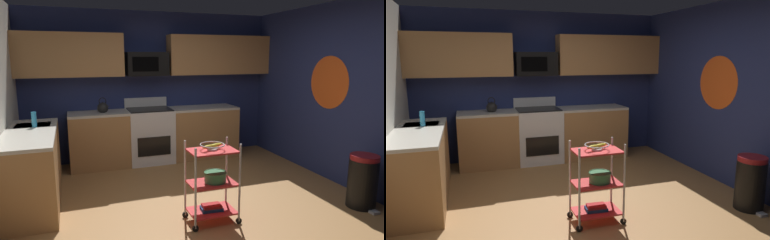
% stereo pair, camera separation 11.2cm
% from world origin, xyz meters
% --- Properties ---
extents(floor, '(4.40, 4.80, 0.04)m').
position_xyz_m(floor, '(0.00, 0.00, -0.02)').
color(floor, '#A87542').
rests_on(floor, ground).
extents(wall_back, '(4.52, 0.06, 2.60)m').
position_xyz_m(wall_back, '(0.00, 2.43, 1.30)').
color(wall_back, navy).
rests_on(wall_back, ground).
extents(wall_right, '(0.06, 4.80, 2.60)m').
position_xyz_m(wall_right, '(2.23, 0.00, 1.30)').
color(wall_right, navy).
rests_on(wall_right, ground).
extents(wall_flower_decal, '(0.00, 0.78, 0.78)m').
position_xyz_m(wall_flower_decal, '(2.20, 0.43, 1.45)').
color(wall_flower_decal, '#E5591E').
extents(counter_run, '(3.67, 2.40, 0.92)m').
position_xyz_m(counter_run, '(-0.73, 1.64, 0.46)').
color(counter_run, '#B27F4C').
rests_on(counter_run, ground).
extents(oven_range, '(0.76, 0.65, 1.10)m').
position_xyz_m(oven_range, '(-0.13, 2.10, 0.48)').
color(oven_range, white).
rests_on(oven_range, ground).
extents(upper_cabinets, '(4.40, 0.33, 0.70)m').
position_xyz_m(upper_cabinets, '(0.03, 2.23, 1.85)').
color(upper_cabinets, '#B27F4C').
extents(microwave, '(0.70, 0.39, 0.40)m').
position_xyz_m(microwave, '(-0.13, 2.21, 1.70)').
color(microwave, black).
extents(rolling_cart, '(0.58, 0.36, 0.91)m').
position_xyz_m(rolling_cart, '(0.02, -0.32, 0.45)').
color(rolling_cart, silver).
rests_on(rolling_cart, ground).
extents(fruit_bowl, '(0.27, 0.27, 0.07)m').
position_xyz_m(fruit_bowl, '(0.02, -0.32, 0.88)').
color(fruit_bowl, silver).
rests_on(fruit_bowl, rolling_cart).
extents(mixing_bowl_large, '(0.25, 0.25, 0.11)m').
position_xyz_m(mixing_bowl_large, '(0.06, -0.32, 0.52)').
color(mixing_bowl_large, '#387F4C').
rests_on(mixing_bowl_large, rolling_cart).
extents(book_stack, '(0.25, 0.18, 0.06)m').
position_xyz_m(book_stack, '(0.02, -0.32, 0.16)').
color(book_stack, '#1E4C8C').
rests_on(book_stack, rolling_cart).
extents(kettle, '(0.21, 0.18, 0.26)m').
position_xyz_m(kettle, '(-0.91, 2.10, 1.00)').
color(kettle, black).
rests_on(kettle, counter_run).
extents(dish_soap_bottle, '(0.06, 0.06, 0.20)m').
position_xyz_m(dish_soap_bottle, '(-1.86, 1.18, 1.02)').
color(dish_soap_bottle, '#2D8CBF').
rests_on(dish_soap_bottle, counter_run).
extents(trash_can, '(0.34, 0.42, 0.66)m').
position_xyz_m(trash_can, '(1.90, -0.61, 0.33)').
color(trash_can, black).
rests_on(trash_can, ground).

